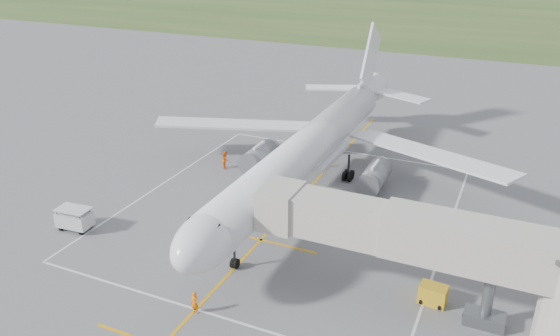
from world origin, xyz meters
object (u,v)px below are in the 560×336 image
at_px(gpu_unit, 433,295).
at_px(ramp_worker_wing, 225,160).
at_px(airliner, 309,148).
at_px(ramp_worker_nose, 195,303).
at_px(baggage_cart, 75,219).
at_px(jet_bridge, 457,255).

height_order(gpu_unit, ramp_worker_wing, ramp_worker_wing).
bearing_deg(ramp_worker_wing, airliner, -123.37).
relative_size(airliner, ramp_worker_wing, 24.45).
relative_size(gpu_unit, ramp_worker_nose, 1.19).
bearing_deg(airliner, baggage_cart, -134.34).
bearing_deg(baggage_cart, jet_bridge, -2.22).
distance_m(jet_bridge, gpu_unit, 4.33).
bearing_deg(airliner, ramp_worker_nose, -89.53).
xyz_separation_m(airliner, jet_bridge, (15.72, -14.25, 0.35)).
xyz_separation_m(airliner, gpu_unit, (14.53, -13.35, -3.71)).
xyz_separation_m(airliner, baggage_cart, (-15.38, -15.74, -3.37)).
relative_size(jet_bridge, ramp_worker_nose, 14.26).
relative_size(jet_bridge, gpu_unit, 12.03).
height_order(gpu_unit, ramp_worker_nose, ramp_worker_nose).
relative_size(jet_bridge, baggage_cart, 7.81).
distance_m(airliner, jet_bridge, 21.22).
xyz_separation_m(jet_bridge, baggage_cart, (-31.10, -1.49, -3.73)).
bearing_deg(ramp_worker_wing, ramp_worker_nose, 178.22).
bearing_deg(gpu_unit, ramp_worker_wing, 154.49).
height_order(baggage_cart, ramp_worker_wing, baggage_cart).
distance_m(gpu_unit, ramp_worker_nose, 16.30).
bearing_deg(airliner, ramp_worker_wing, 173.30).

